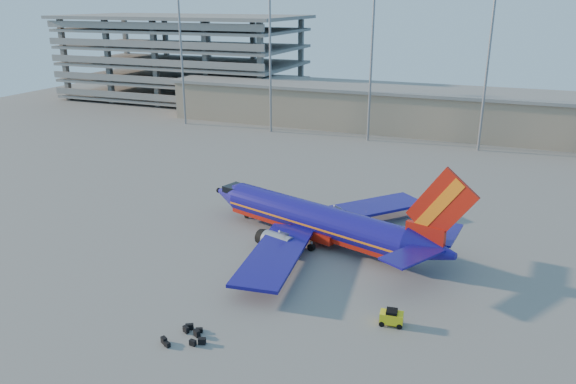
% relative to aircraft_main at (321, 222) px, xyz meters
% --- Properties ---
extents(ground, '(220.00, 220.00, 0.00)m').
position_rel_aircraft_main_xyz_m(ground, '(-1.74, 1.90, -2.40)').
color(ground, slate).
rests_on(ground, ground).
extents(terminal_building, '(122.00, 16.00, 8.50)m').
position_rel_aircraft_main_xyz_m(terminal_building, '(8.26, 59.90, 1.91)').
color(terminal_building, gray).
rests_on(terminal_building, ground).
extents(parking_garage, '(62.00, 32.00, 21.40)m').
position_rel_aircraft_main_xyz_m(parking_garage, '(-63.74, 75.95, 9.33)').
color(parking_garage, slate).
rests_on(parking_garage, ground).
extents(light_mast_row, '(101.60, 1.60, 28.65)m').
position_rel_aircraft_main_xyz_m(light_mast_row, '(3.26, 47.90, 15.15)').
color(light_mast_row, gray).
rests_on(light_mast_row, ground).
extents(aircraft_main, '(32.19, 30.47, 11.24)m').
position_rel_aircraft_main_xyz_m(aircraft_main, '(0.00, 0.00, 0.00)').
color(aircraft_main, navy).
rests_on(aircraft_main, ground).
extents(baggage_tug, '(2.02, 1.35, 1.37)m').
position_rel_aircraft_main_xyz_m(baggage_tug, '(10.76, -13.65, -1.69)').
color(baggage_tug, yellow).
rests_on(baggage_tug, ground).
extents(luggage_pile, '(3.46, 3.25, 0.54)m').
position_rel_aircraft_main_xyz_m(luggage_pile, '(-3.75, -21.55, -2.16)').
color(luggage_pile, black).
rests_on(luggage_pile, ground).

